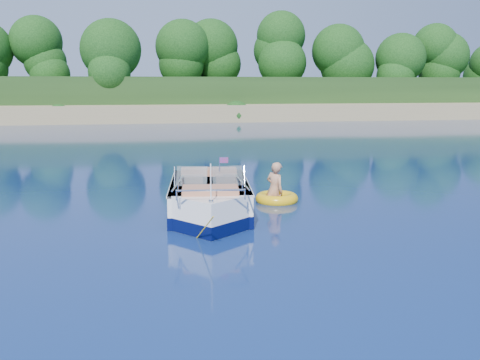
{
  "coord_description": "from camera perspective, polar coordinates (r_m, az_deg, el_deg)",
  "views": [
    {
      "loc": [
        -0.03,
        -12.22,
        3.3
      ],
      "look_at": [
        2.39,
        1.25,
        0.85
      ],
      "focal_mm": 40.0,
      "sensor_mm": 36.0,
      "label": 1
    }
  ],
  "objects": [
    {
      "name": "motorboat",
      "position": [
        13.68,
        -3.24,
        -2.28
      ],
      "size": [
        2.39,
        5.6,
        1.86
      ],
      "rotation": [
        0.0,
        0.0,
        -0.11
      ],
      "color": "white",
      "rests_on": "ground"
    },
    {
      "name": "tow_tube",
      "position": [
        15.34,
        3.94,
        -1.98
      ],
      "size": [
        1.54,
        1.54,
        0.32
      ],
      "rotation": [
        0.0,
        0.0,
        0.31
      ],
      "color": "yellow",
      "rests_on": "ground"
    },
    {
      "name": "ground",
      "position": [
        12.66,
        -9.74,
        -5.11
      ],
      "size": [
        160.0,
        160.0,
        0.0
      ],
      "primitive_type": "plane",
      "color": "#0A1849",
      "rests_on": "ground"
    },
    {
      "name": "treeline",
      "position": [
        53.28,
        -10.35,
        12.41
      ],
      "size": [
        150.0,
        7.12,
        8.19
      ],
      "color": "black",
      "rests_on": "ground"
    },
    {
      "name": "boy",
      "position": [
        15.25,
        3.6,
        -2.37
      ],
      "size": [
        0.82,
        0.95,
        1.73
      ],
      "primitive_type": "imported",
      "rotation": [
        0.0,
        -0.17,
        2.18
      ],
      "color": "tan",
      "rests_on": "ground"
    },
    {
      "name": "shoreline",
      "position": [
        76.03,
        -10.27,
        8.24
      ],
      "size": [
        170.0,
        59.0,
        6.0
      ],
      "color": "#978558",
      "rests_on": "ground"
    }
  ]
}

